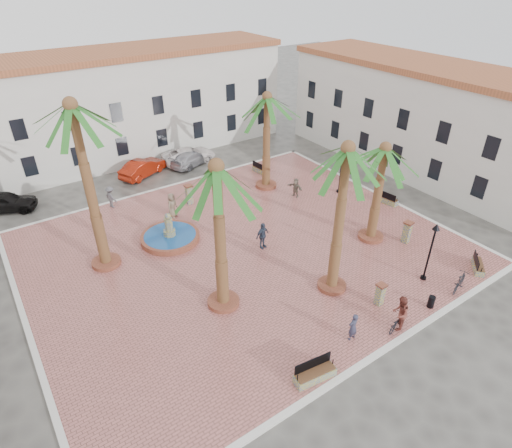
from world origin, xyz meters
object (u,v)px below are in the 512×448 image
object	(u,v)px
fountain	(170,236)
car_silver	(192,158)
lamppost_s	(432,242)
lamppost_e	(342,161)
palm_s	(346,166)
litter_bin	(431,302)
palm_e	(383,161)
bollard_se	(380,294)
bench_s	(315,374)
palm_sw	(217,185)
pedestrian_fountain_a	(172,205)
cyclist_b	(400,313)
bicycle_a	(397,322)
bench_e	(386,199)
pedestrian_fountain_b	(262,236)
pedestrian_east	(296,188)
car_red	(143,168)
bicycle_b	(460,282)
palm_nw	(75,124)
cyclist_a	(353,327)
car_black	(4,202)
car_white	(189,155)
palm_ne	(267,108)
bench_ne	(261,170)
bollard_n	(189,194)
bench_se	(478,266)
bollard_e	(407,232)

from	to	relation	value
fountain	car_silver	distance (m)	12.65
lamppost_s	lamppost_e	size ratio (longest dim) A/B	0.94
palm_s	litter_bin	world-z (taller)	palm_s
palm_e	bollard_se	world-z (taller)	palm_e
bench_s	palm_sw	bearing A→B (deg)	104.81
pedestrian_fountain_a	cyclist_b	bearing A→B (deg)	-106.02
litter_bin	bicycle_a	size ratio (longest dim) A/B	0.45
palm_e	bollard_se	xyz separation A→B (m)	(-4.56, -4.76, -4.89)
bench_e	pedestrian_fountain_b	xyz separation A→B (m)	(-11.35, 0.48, 0.64)
fountain	bench_e	size ratio (longest dim) A/B	2.07
pedestrian_east	car_red	distance (m)	13.58
bench_s	bicycle_b	distance (m)	10.76
litter_bin	bench_e	bearing A→B (deg)	52.38
palm_sw	bicycle_a	bearing A→B (deg)	-46.36
palm_nw	bench_s	world-z (taller)	palm_nw
palm_sw	cyclist_a	size ratio (longest dim) A/B	5.35
palm_nw	pedestrian_fountain_b	bearing A→B (deg)	-24.09
cyclist_a	bicycle_a	distance (m)	2.52
pedestrian_fountain_a	fountain	bearing A→B (deg)	-150.12
car_black	car_white	xyz separation A→B (m)	(15.53, 0.41, -0.07)
bench_s	car_white	size ratio (longest dim) A/B	0.41
palm_s	palm_ne	size ratio (longest dim) A/B	1.14
palm_nw	bollard_se	size ratio (longest dim) A/B	7.60
bench_ne	bollard_n	xyz separation A→B (m)	(-7.70, -1.46, 0.54)
car_red	bicycle_b	bearing A→B (deg)	174.71
car_red	car_white	size ratio (longest dim) A/B	0.91
palm_s	bench_ne	size ratio (longest dim) A/B	4.82
cyclist_b	pedestrian_fountain_a	world-z (taller)	cyclist_b
palm_e	bollard_n	size ratio (longest dim) A/B	4.40
palm_nw	lamppost_e	world-z (taller)	palm_nw
pedestrian_fountain_b	pedestrian_east	size ratio (longest dim) A/B	1.20
bench_se	bollard_se	xyz separation A→B (m)	(-7.29, 1.29, 0.45)
lamppost_s	car_silver	size ratio (longest dim) A/B	0.84
lamppost_s	bollard_se	world-z (taller)	lamppost_s
palm_nw	bicycle_b	xyz separation A→B (m)	(15.68, -13.71, -8.31)
lamppost_s	bicycle_b	bearing A→B (deg)	-64.82
bench_e	lamppost_e	size ratio (longest dim) A/B	0.47
bicycle_b	pedestrian_east	world-z (taller)	pedestrian_east
palm_e	bicycle_b	xyz separation A→B (m)	(0.08, -6.51, -5.04)
palm_sw	litter_bin	world-z (taller)	palm_sw
palm_nw	cyclist_a	size ratio (longest dim) A/B	6.45
bench_se	bench_e	distance (m)	9.00
palm_e	cyclist_a	size ratio (longest dim) A/B	4.28
pedestrian_fountain_a	car_white	xyz separation A→B (m)	(5.66, 8.51, -0.39)
palm_ne	cyclist_b	bearing A→B (deg)	-102.83
pedestrian_fountain_a	bicycle_a	bearing A→B (deg)	-106.35
bench_s	bicycle_a	bearing A→B (deg)	7.44
lamppost_e	palm_ne	bearing A→B (deg)	135.43
bollard_e	pedestrian_fountain_b	size ratio (longest dim) A/B	0.84
palm_e	pedestrian_fountain_b	distance (m)	8.74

